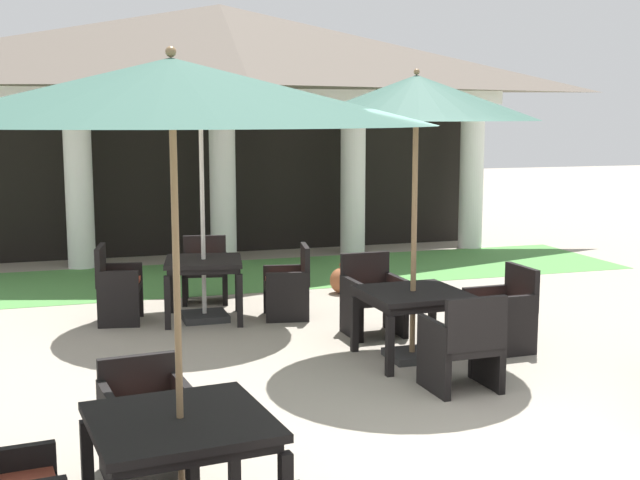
# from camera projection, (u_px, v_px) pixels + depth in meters

# --- Properties ---
(ground_plane) EXTENTS (60.00, 60.00, 0.00)m
(ground_plane) POSITION_uv_depth(u_px,v_px,m) (470.00, 466.00, 5.98)
(ground_plane) COLOR #9E9384
(background_pavilion) EXTENTS (10.59, 3.10, 4.27)m
(background_pavilion) POSITION_uv_depth(u_px,v_px,m) (220.00, 66.00, 14.05)
(background_pavilion) COLOR white
(background_pavilion) RESTS_ON ground
(lawn_strip) EXTENTS (12.39, 2.66, 0.01)m
(lawn_strip) POSITION_uv_depth(u_px,v_px,m) (242.00, 275.00, 13.07)
(lawn_strip) COLOR #519347
(lawn_strip) RESTS_ON ground
(patio_table_near_foreground) EXTENTS (1.01, 1.01, 0.71)m
(patio_table_near_foreground) POSITION_uv_depth(u_px,v_px,m) (413.00, 300.00, 8.51)
(patio_table_near_foreground) COLOR black
(patio_table_near_foreground) RESTS_ON ground
(patio_umbrella_near_foreground) EXTENTS (2.42, 2.42, 2.92)m
(patio_umbrella_near_foreground) POSITION_uv_depth(u_px,v_px,m) (416.00, 100.00, 8.22)
(patio_umbrella_near_foreground) COLOR #2D2D2D
(patio_umbrella_near_foreground) RESTS_ON ground
(patio_chair_near_foreground_north) EXTENTS (0.63, 0.61, 0.90)m
(patio_chair_near_foreground_north) POSITION_uv_depth(u_px,v_px,m) (372.00, 298.00, 9.52)
(patio_chair_near_foreground_north) COLOR black
(patio_chair_near_foreground_north) RESTS_ON ground
(patio_chair_near_foreground_east) EXTENTS (0.60, 0.62, 0.89)m
(patio_chair_near_foreground_east) POSITION_uv_depth(u_px,v_px,m) (503.00, 312.00, 8.89)
(patio_chair_near_foreground_east) COLOR black
(patio_chair_near_foreground_east) RESTS_ON ground
(patio_chair_near_foreground_south) EXTENTS (0.63, 0.59, 0.90)m
(patio_chair_near_foreground_south) POSITION_uv_depth(u_px,v_px,m) (463.00, 346.00, 7.56)
(patio_chair_near_foreground_south) COLOR black
(patio_chair_near_foreground_south) RESTS_ON ground
(patio_table_mid_left) EXTENTS (1.10, 1.10, 0.76)m
(patio_table_mid_left) POSITION_uv_depth(u_px,v_px,m) (181.00, 433.00, 4.83)
(patio_table_mid_left) COLOR black
(patio_table_mid_left) RESTS_ON ground
(patio_umbrella_mid_left) EXTENTS (2.88, 2.88, 2.83)m
(patio_umbrella_mid_left) POSITION_uv_depth(u_px,v_px,m) (172.00, 95.00, 4.55)
(patio_umbrella_mid_left) COLOR #2D2D2D
(patio_umbrella_mid_left) RESTS_ON ground
(patio_chair_mid_left_north) EXTENTS (0.63, 0.63, 0.80)m
(patio_chair_mid_left_north) POSITION_uv_depth(u_px,v_px,m) (146.00, 422.00, 5.76)
(patio_chair_mid_left_north) COLOR black
(patio_chair_mid_left_north) RESTS_ON ground
(patio_table_mid_right) EXTENTS (1.06, 1.06, 0.75)m
(patio_table_mid_right) POSITION_uv_depth(u_px,v_px,m) (204.00, 267.00, 10.16)
(patio_table_mid_right) COLOR black
(patio_table_mid_right) RESTS_ON ground
(patio_umbrella_mid_right) EXTENTS (2.64, 2.64, 2.84)m
(patio_umbrella_mid_right) POSITION_uv_depth(u_px,v_px,m) (200.00, 106.00, 9.87)
(patio_umbrella_mid_right) COLOR #2D2D2D
(patio_umbrella_mid_right) RESTS_ON ground
(patio_chair_mid_right_north) EXTENTS (0.68, 0.66, 0.86)m
(patio_chair_mid_right_north) POSITION_uv_depth(u_px,v_px,m) (205.00, 272.00, 11.20)
(patio_chair_mid_right_north) COLOR black
(patio_chair_mid_right_north) RESTS_ON ground
(patio_chair_mid_right_east) EXTENTS (0.62, 0.65, 0.89)m
(patio_chair_mid_right_east) POSITION_uv_depth(u_px,v_px,m) (289.00, 285.00, 10.32)
(patio_chair_mid_right_east) COLOR black
(patio_chair_mid_right_east) RESTS_ON ground
(patio_chair_mid_right_west) EXTENTS (0.59, 0.67, 0.93)m
(patio_chair_mid_right_west) POSITION_uv_depth(u_px,v_px,m) (117.00, 287.00, 10.06)
(patio_chair_mid_right_west) COLOR black
(patio_chair_mid_right_west) RESTS_ON ground
(terracotta_urn) EXTENTS (0.35, 0.35, 0.44)m
(terracotta_urn) POSITION_uv_depth(u_px,v_px,m) (342.00, 280.00, 11.74)
(terracotta_urn) COLOR #9E5633
(terracotta_urn) RESTS_ON ground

